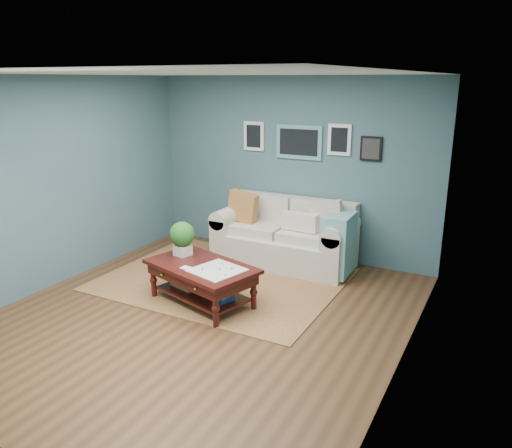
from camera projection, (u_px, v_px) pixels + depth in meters
The scene contains 4 objects.
room_shell at pixel (201, 201), 5.45m from camera, with size 5.00×5.02×2.70m.
area_rug at pixel (224, 279), 6.84m from camera, with size 3.10×2.48×0.01m, color brown.
loveseat at pixel (290, 236), 7.29m from camera, with size 2.06×0.94×1.06m.
coffee_table at pixel (198, 270), 6.06m from camera, with size 1.50×1.12×0.94m.
Camera 1 is at (3.01, -4.36, 2.64)m, focal length 35.00 mm.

